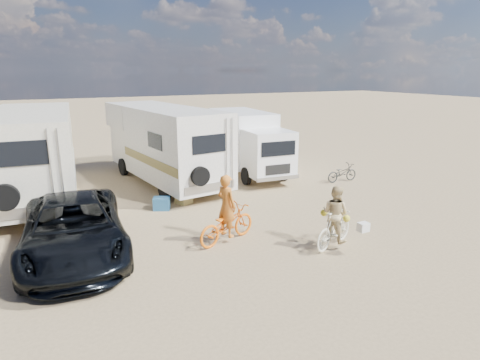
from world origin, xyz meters
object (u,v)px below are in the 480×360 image
rv_left (34,156)px  rider_woman (335,220)px  box_truck (249,144)px  cooler (162,204)px  bike_woman (334,228)px  rider_man (227,212)px  bike_man (227,224)px  crate (184,198)px  dark_suv (74,228)px  rv_main (164,146)px  bike_parked (342,173)px

rv_left → rider_woman: rv_left is taller
box_truck → rv_left: bearing=-175.7°
box_truck → cooler: box_truck is taller
bike_woman → cooler: (-3.43, 5.28, -0.31)m
bike_woman → rider_man: bearing=35.1°
bike_man → rider_woman: size_ratio=1.27×
bike_woman → crate: bike_woman is taller
box_truck → dark_suv: box_truck is taller
rv_main → dark_suv: rv_main is taller
cooler → bike_man: bearing=-51.8°
bike_man → bike_parked: 8.26m
rv_main → rider_man: rv_main is taller
bike_woman → bike_parked: bearing=-63.7°
box_truck → dark_suv: (-8.44, -5.91, -0.69)m
bike_man → bike_woman: bike_woman is taller
rv_left → rider_woman: 11.42m
box_truck → crate: bearing=-140.3°
rider_woman → bike_parked: size_ratio=1.04×
rider_woman → rider_man: bearing=35.1°
bike_man → bike_parked: (7.40, 3.66, -0.13)m
rider_man → rider_woman: 3.05m
rv_left → dark_suv: 6.13m
rv_left → rider_man: (4.76, -7.04, -0.78)m
rv_left → rider_man: rv_left is taller
box_truck → bike_man: (-4.43, -6.94, -0.93)m
rv_main → box_truck: size_ratio=1.28×
cooler → crate: size_ratio=1.15×
rider_woman → bike_parked: 7.23m
rv_main → crate: size_ratio=15.94×
rider_woman → rv_main: bearing=-7.4°
crate → cooler: bearing=-161.9°
bike_man → bike_parked: size_ratio=1.31×
rv_main → cooler: 4.02m
box_truck → cooler: bearing=-142.9°
rider_man → dark_suv: bearing=57.3°
rv_main → bike_man: (-0.34, -7.15, -1.13)m
rv_left → bike_woman: rv_left is taller
box_truck → rider_woman: size_ratio=3.83×
bike_man → bike_parked: bearing=-82.0°
bike_woman → rider_man: 3.08m
bike_man → bike_woman: size_ratio=1.14×
rv_left → cooler: bearing=-36.8°
rv_main → dark_suv: bearing=-132.9°
rv_main → rv_left: (-5.11, -0.10, 0.03)m
rider_man → rider_woman: size_ratio=1.14×
bike_woman → rv_main: bearing=-7.4°
rv_main → bike_parked: size_ratio=5.09×
cooler → rv_left: bearing=162.7°
bike_woman → rv_left: bearing=18.5°
bike_man → cooler: bearing=-4.4°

